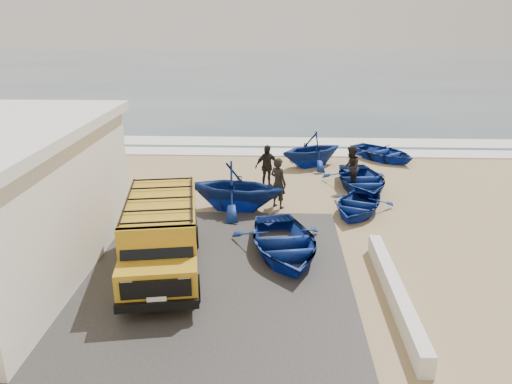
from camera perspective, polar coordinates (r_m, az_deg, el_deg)
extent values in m
plane|color=tan|center=(16.22, -4.47, -6.40)|extent=(160.00, 160.00, 0.00)
cube|color=#383634|center=(14.84, -13.17, -9.39)|extent=(12.00, 10.00, 0.05)
cube|color=#385166|center=(70.87, 0.84, 13.69)|extent=(180.00, 88.00, 0.01)
cube|color=white|center=(27.47, -1.61, 4.59)|extent=(180.00, 1.60, 0.06)
cube|color=white|center=(29.89, -1.29, 5.80)|extent=(180.00, 2.20, 0.04)
cube|color=black|center=(15.65, -17.97, 1.92)|extent=(0.08, 0.70, 0.90)
cube|color=silver|center=(13.71, 15.59, -10.98)|extent=(0.35, 6.00, 0.55)
cube|color=gold|center=(14.84, -10.71, -4.05)|extent=(2.62, 4.33, 1.72)
cube|color=gold|center=(12.78, -11.19, -10.10)|extent=(2.11, 1.25, 0.94)
cube|color=black|center=(12.83, -11.30, -5.79)|extent=(1.85, 0.64, 0.75)
cube|color=black|center=(12.30, -11.36, -10.80)|extent=(1.67, 0.36, 0.47)
cube|color=black|center=(12.50, -11.24, -12.65)|extent=(2.02, 0.47, 0.23)
cube|color=black|center=(14.45, -10.95, -0.70)|extent=(2.47, 4.01, 0.06)
cylinder|color=black|center=(13.47, -14.96, -11.06)|extent=(0.35, 0.76, 0.73)
cylinder|color=black|center=(16.32, -13.57, -5.34)|extent=(0.35, 0.76, 0.73)
cylinder|color=black|center=(13.33, -6.90, -10.85)|extent=(0.35, 0.76, 0.73)
cylinder|color=black|center=(16.20, -7.02, -5.11)|extent=(0.35, 0.76, 0.73)
imported|color=navy|center=(15.56, 3.18, -5.79)|extent=(3.69, 4.64, 0.86)
imported|color=navy|center=(19.24, 11.53, -1.40)|extent=(3.43, 3.95, 0.68)
imported|color=navy|center=(18.97, -2.33, 0.65)|extent=(4.10, 3.70, 1.91)
imported|color=navy|center=(21.90, 11.92, 1.36)|extent=(3.23, 4.29, 0.84)
imported|color=navy|center=(24.86, 6.36, 4.89)|extent=(4.27, 4.11, 1.73)
imported|color=navy|center=(26.80, 14.29, 4.39)|extent=(4.37, 4.50, 0.76)
imported|color=black|center=(19.20, 2.55, 1.04)|extent=(0.87, 0.84, 2.01)
imported|color=black|center=(21.75, 10.75, 2.75)|extent=(0.89, 1.04, 1.88)
imported|color=black|center=(21.56, 1.23, 2.95)|extent=(1.19, 0.94, 1.89)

